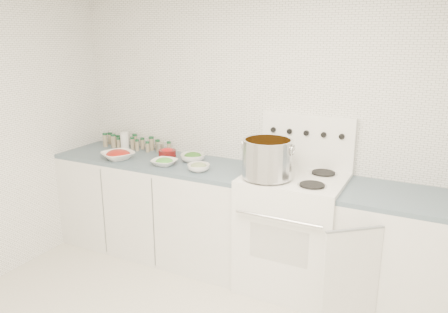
# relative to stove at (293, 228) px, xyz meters

# --- Properties ---
(room_walls) EXTENTS (3.54, 3.04, 2.52)m
(room_walls) POSITION_rel_stove_xyz_m (-0.48, -1.19, 1.06)
(room_walls) COLOR white
(room_walls) RESTS_ON ground
(counter_left) EXTENTS (1.85, 0.62, 0.90)m
(counter_left) POSITION_rel_stove_xyz_m (-1.30, 0.00, -0.05)
(counter_left) COLOR white
(counter_left) RESTS_ON ground
(stove) EXTENTS (0.76, 0.70, 1.36)m
(stove) POSITION_rel_stove_xyz_m (0.00, 0.00, 0.00)
(stove) COLOR white
(stove) RESTS_ON ground
(counter_right) EXTENTS (0.89, 0.88, 0.90)m
(counter_right) POSITION_rel_stove_xyz_m (0.82, -0.00, -0.05)
(counter_right) COLOR white
(counter_right) RESTS_ON ground
(stock_pot) EXTENTS (0.40, 0.37, 0.29)m
(stock_pot) POSITION_rel_stove_xyz_m (-0.17, -0.16, 0.60)
(stock_pot) COLOR silver
(stock_pot) RESTS_ON stove
(bowl_tomato) EXTENTS (0.37, 0.37, 0.09)m
(bowl_tomato) POSITION_rel_stove_xyz_m (-1.59, -0.16, 0.44)
(bowl_tomato) COLOR white
(bowl_tomato) RESTS_ON counter_left
(bowl_snowpea) EXTENTS (0.21, 0.21, 0.07)m
(bowl_snowpea) POSITION_rel_stove_xyz_m (-1.12, -0.13, 0.43)
(bowl_snowpea) COLOR white
(bowl_snowpea) RESTS_ON counter_left
(bowl_broccoli) EXTENTS (0.27, 0.27, 0.09)m
(bowl_broccoli) POSITION_rel_stove_xyz_m (-0.96, 0.08, 0.44)
(bowl_broccoli) COLOR white
(bowl_broccoli) RESTS_ON counter_left
(bowl_zucchini) EXTENTS (0.22, 0.22, 0.07)m
(bowl_zucchini) POSITION_rel_stove_xyz_m (-0.77, -0.14, 0.44)
(bowl_zucchini) COLOR white
(bowl_zucchini) RESTS_ON counter_left
(bowl_pepper) EXTENTS (0.16, 0.16, 0.10)m
(bowl_pepper) POSITION_rel_stove_xyz_m (-1.22, 0.07, 0.45)
(bowl_pepper) COLOR #550E0E
(bowl_pepper) RESTS_ON counter_left
(salt_canister) EXTENTS (0.10, 0.10, 0.16)m
(salt_canister) POSITION_rel_stove_xyz_m (-1.79, 0.17, 0.48)
(salt_canister) COLOR white
(salt_canister) RESTS_ON counter_left
(tin_can) EXTENTS (0.09, 0.09, 0.09)m
(tin_can) POSITION_rel_stove_xyz_m (-1.39, 0.20, 0.45)
(tin_can) COLOR #A29B89
(tin_can) RESTS_ON counter_left
(spice_cluster) EXTENTS (0.77, 0.16, 0.14)m
(spice_cluster) POSITION_rel_stove_xyz_m (-1.74, 0.22, 0.46)
(spice_cluster) COLOR gray
(spice_cluster) RESTS_ON counter_left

